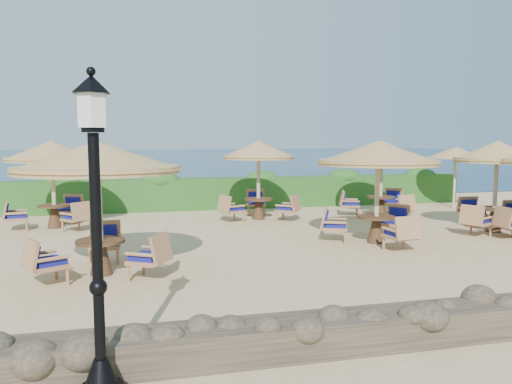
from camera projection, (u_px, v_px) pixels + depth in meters
name	position (u px, v px, depth m)	size (l,w,h in m)	color
ground	(313.00, 244.00, 12.86)	(120.00, 120.00, 0.00)	tan
sea	(163.00, 156.00, 80.51)	(160.00, 160.00, 0.00)	#0C244E
hedge	(250.00, 192.00, 19.75)	(18.00, 0.90, 1.20)	#1E4E19
stone_wall	(469.00, 320.00, 6.84)	(15.00, 0.65, 0.44)	brown
lamp_post	(97.00, 253.00, 5.00)	(0.44, 0.44, 3.31)	black
extra_parasol	(456.00, 153.00, 19.48)	(2.30, 2.30, 2.41)	#C5B38B
cafe_set_0	(98.00, 175.00, 9.75)	(3.24, 3.24, 2.65)	#C5B38B
cafe_set_1	(378.00, 167.00, 12.82)	(3.12, 3.12, 2.65)	#C5B38B
cafe_set_3	(53.00, 166.00, 15.06)	(2.81, 2.80, 2.65)	#C5B38B
cafe_set_4	(258.00, 166.00, 16.75)	(2.74, 2.64, 2.65)	#C5B38B
cafe_set_5	(381.00, 164.00, 17.36)	(2.73, 2.70, 2.65)	#C5B38B
cafe_set_6	(496.00, 170.00, 14.42)	(2.77, 2.63, 2.65)	#C5B38B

